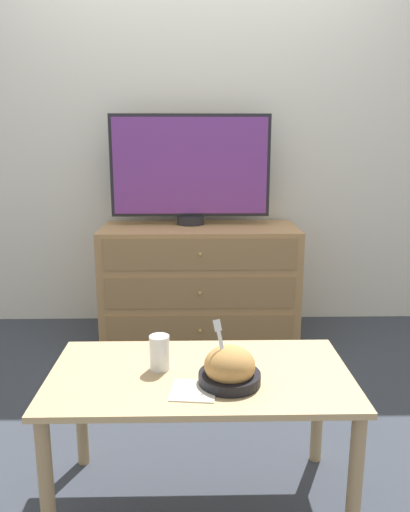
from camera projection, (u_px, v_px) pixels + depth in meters
name	position (u px, v px, depth m)	size (l,w,h in m)	color
ground_plane	(197.00, 318.00, 3.52)	(12.00, 12.00, 0.00)	#383D47
wall_back	(197.00, 128.00, 3.25)	(12.00, 0.05, 2.60)	white
dresser	(200.00, 281.00, 3.16)	(1.21, 0.53, 0.70)	tan
tv	(190.00, 169.00, 3.10)	(0.99, 0.17, 0.68)	#232328
coffee_table	(201.00, 393.00, 1.64)	(0.98, 0.52, 0.49)	tan
takeout_bowl	(230.00, 369.00, 1.54)	(0.19, 0.19, 0.20)	black
drink_cup	(160.00, 355.00, 1.64)	(0.07, 0.07, 0.12)	beige
napkin	(194.00, 391.00, 1.50)	(0.15, 0.15, 0.00)	silver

